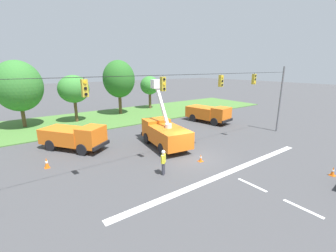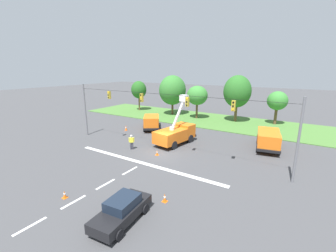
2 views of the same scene
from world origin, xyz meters
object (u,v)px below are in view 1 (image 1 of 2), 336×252
Objects in this scene: tree_centre at (74,89)px; traffic_cone_foreground_left at (201,158)px; tree_east at (119,79)px; utility_truck_support_near at (208,113)px; utility_truck_bucket_lift at (165,132)px; tree_west at (18,86)px; tree_far_east at (150,86)px; road_worker at (163,161)px; traffic_cone_mid_left at (333,171)px; traffic_cone_mid_right at (47,163)px; utility_truck_support_far at (74,136)px.

traffic_cone_foreground_left is (4.25, -19.08, -4.08)m from tree_centre.
utility_truck_support_near is (7.24, -11.68, -4.14)m from tree_east.
utility_truck_bucket_lift is 10.08× the size of traffic_cone_foreground_left.
tree_west is 12.99× the size of traffic_cone_foreground_left.
road_worker is at bearing -119.68° from tree_far_east.
traffic_cone_mid_right is (-15.42, 12.75, 0.09)m from traffic_cone_mid_left.
utility_truck_bucket_lift reaches higher than traffic_cone_mid_left.
utility_truck_bucket_lift is (-9.21, -17.44, -2.66)m from tree_far_east.
tree_east is 1.31× the size of utility_truck_support_near.
tree_far_east is at bearing 12.07° from tree_centre.
tree_west is 31.51m from traffic_cone_mid_left.
tree_west is 1.27× the size of utility_truck_support_near.
tree_far_east is at bearing 39.51° from utility_truck_support_far.
utility_truck_support_near is at bearing -58.20° from tree_east.
tree_centre is at bearing -168.86° from tree_east.
traffic_cone_mid_right is (-9.60, 1.31, -0.97)m from utility_truck_bucket_lift.
utility_truck_support_near is at bearing 74.59° from traffic_cone_mid_left.
tree_east is at bearing 50.31° from utility_truck_support_far.
road_worker is 3.65m from traffic_cone_foreground_left.
tree_far_east is 9.23× the size of traffic_cone_foreground_left.
utility_truck_support_near is 17.03m from utility_truck_support_far.
road_worker is 2.74× the size of traffic_cone_mid_left.
utility_truck_support_near is (14.15, -10.31, -3.15)m from tree_centre.
traffic_cone_mid_right is at bearing -133.51° from utility_truck_support_far.
utility_truck_support_far is at bearing -75.22° from tree_west.
utility_truck_support_far is at bearing 148.61° from utility_truck_bucket_lift.
utility_truck_support_far is at bearing 129.07° from traffic_cone_mid_left.
tree_west is 19.18m from tree_far_east.
traffic_cone_mid_right is at bearing -112.85° from tree_centre.
traffic_cone_mid_right is (-9.86, 5.77, 0.11)m from traffic_cone_foreground_left.
tree_east is at bearing 49.53° from traffic_cone_mid_right.
traffic_cone_mid_right is at bearing -130.47° from tree_east.
traffic_cone_foreground_left is at bearing -86.62° from utility_truck_bucket_lift.
traffic_cone_foreground_left is (7.13, -8.65, -0.90)m from utility_truck_support_far.
traffic_cone_mid_right reaches higher than traffic_cone_foreground_left.
tree_far_east is 13.47m from utility_truck_support_near.
tree_far_east is at bearing 5.84° from tree_west.
traffic_cone_foreground_left is at bearing -50.50° from utility_truck_support_far.
tree_centre is 7.60× the size of traffic_cone_mid_right.
tree_west is 23.23m from utility_truck_support_near.
tree_west is at bearing 171.54° from tree_centre.
utility_truck_support_far reaches higher than road_worker.
utility_truck_support_near is 1.02× the size of utility_truck_support_far.
tree_west is 5.96m from tree_centre.
traffic_cone_foreground_left is at bearing 128.53° from traffic_cone_mid_left.
traffic_cone_mid_right is (-5.61, -13.31, -3.97)m from tree_centre.
tree_centre is 0.99× the size of utility_truck_support_near.
utility_truck_support_far reaches higher than traffic_cone_foreground_left.
tree_far_east is (19.06, 1.95, -0.95)m from tree_west.
utility_truck_support_near is at bearing 8.63° from traffic_cone_mid_right.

